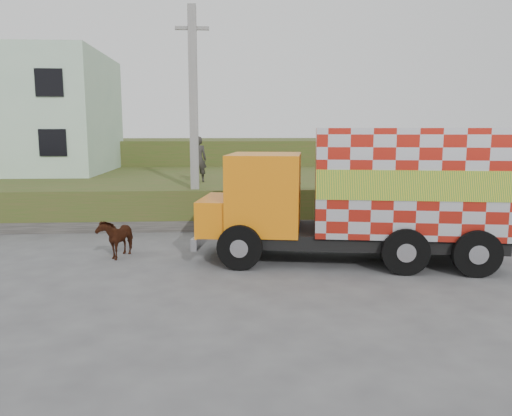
{
  "coord_description": "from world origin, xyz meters",
  "views": [
    {
      "loc": [
        0.09,
        -13.82,
        3.65
      ],
      "look_at": [
        1.04,
        1.17,
        1.3
      ],
      "focal_mm": 35.0,
      "sensor_mm": 36.0,
      "label": 1
    }
  ],
  "objects": [
    {
      "name": "cargo_truck",
      "position": [
        4.0,
        -0.33,
        1.91
      ],
      "size": [
        8.63,
        4.07,
        3.7
      ],
      "rotation": [
        0.0,
        0.0,
        -0.17
      ],
      "color": "black",
      "rests_on": "ground"
    },
    {
      "name": "ground",
      "position": [
        0.0,
        0.0,
        0.0
      ],
      "size": [
        120.0,
        120.0,
        0.0
      ],
      "primitive_type": "plane",
      "color": "#474749",
      "rests_on": "ground"
    },
    {
      "name": "retaining_strip",
      "position": [
        -2.0,
        4.2,
        0.2
      ],
      "size": [
        16.0,
        0.5,
        0.4
      ],
      "primitive_type": "cube",
      "color": "#595651",
      "rests_on": "ground"
    },
    {
      "name": "pedestrian",
      "position": [
        -1.0,
        7.12,
        2.45
      ],
      "size": [
        0.72,
        0.49,
        1.9
      ],
      "primitive_type": "imported",
      "rotation": [
        0.0,
        0.0,
        3.19
      ],
      "color": "#2A2825",
      "rests_on": "embankment"
    },
    {
      "name": "building",
      "position": [
        -11.0,
        13.0,
        4.5
      ],
      "size": [
        10.0,
        8.0,
        6.0
      ],
      "primitive_type": "cube",
      "color": "#B9D9BC",
      "rests_on": "embankment"
    },
    {
      "name": "embankment_far",
      "position": [
        0.0,
        22.0,
        1.5
      ],
      "size": [
        40.0,
        12.0,
        3.0
      ],
      "primitive_type": "cube",
      "color": "#35521B",
      "rests_on": "ground"
    },
    {
      "name": "utility_pole",
      "position": [
        -1.0,
        4.6,
        4.08
      ],
      "size": [
        1.2,
        0.3,
        8.0
      ],
      "color": "gray",
      "rests_on": "ground"
    },
    {
      "name": "embankment",
      "position": [
        0.0,
        10.0,
        0.75
      ],
      "size": [
        40.0,
        12.0,
        1.5
      ],
      "primitive_type": "cube",
      "color": "#35521B",
      "rests_on": "ground"
    },
    {
      "name": "cow",
      "position": [
        -3.06,
        0.59,
        0.58
      ],
      "size": [
        0.96,
        1.49,
        1.16
      ],
      "primitive_type": "imported",
      "rotation": [
        0.0,
        0.0,
        -0.27
      ],
      "color": "black",
      "rests_on": "ground"
    }
  ]
}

